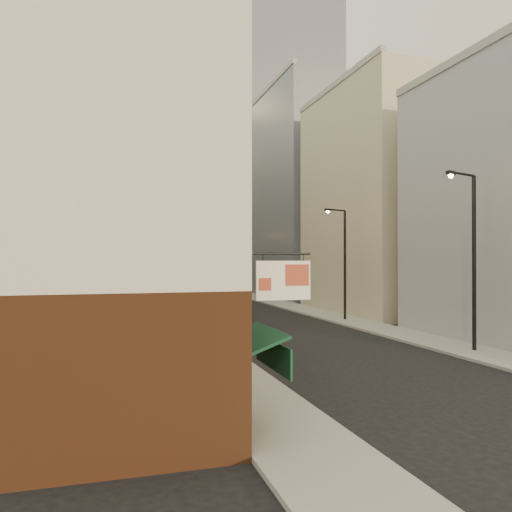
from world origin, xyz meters
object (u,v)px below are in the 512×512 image
Objects in this scene: clock_tower at (160,196)px; traffic_light_left at (160,272)px; streetlamp_mid at (343,258)px; white_tower at (229,184)px; streetlamp_far at (249,261)px; streetlamp_near at (471,251)px.

clock_tower is 8.98× the size of traffic_light_left.
white_tower is at bearing 64.42° from streetlamp_mid.
streetlamp_far is 1.63× the size of traffic_light_left.
traffic_light_left is (-12.73, -12.17, -1.14)m from streetlamp_far.
streetlamp_far is 17.65m from traffic_light_left.
streetlamp_near is 1.11× the size of streetlamp_far.
traffic_light_left is at bearing -113.39° from white_tower.
clock_tower is at bearing 116.74° from streetlamp_far.
streetlamp_mid is (-3.80, -53.26, -13.70)m from white_tower.
clock_tower reaches higher than white_tower.
white_tower reaches higher than traffic_light_left.
clock_tower is 5.51× the size of streetlamp_far.
streetlamp_near reaches higher than traffic_light_left.
white_tower is 8.30× the size of traffic_light_left.
clock_tower reaches higher than streetlamp_near.
streetlamp_near is 1.81× the size of traffic_light_left.
white_tower is at bearing 67.86° from streetlamp_near.
streetlamp_near is at bearing 111.50° from traffic_light_left.
white_tower is 5.09× the size of streetlamp_far.
streetlamp_far is at bearing -97.76° from white_tower.
streetlamp_near is at bearing -74.33° from streetlamp_far.
white_tower is at bearing -114.89° from traffic_light_left.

